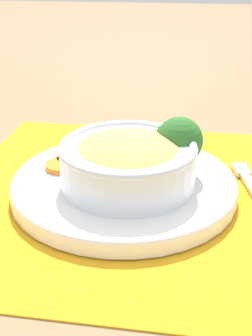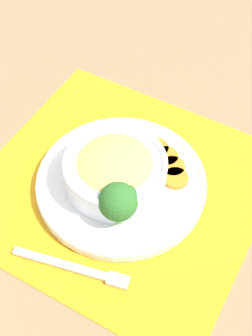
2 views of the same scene
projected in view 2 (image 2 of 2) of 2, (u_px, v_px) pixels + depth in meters
name	position (u px, v px, depth m)	size (l,w,h in m)	color
ground_plane	(121.00, 187.00, 0.80)	(4.00, 4.00, 0.00)	#8C704C
placemat	(121.00, 186.00, 0.79)	(0.46, 0.48, 0.00)	orange
plate	(121.00, 182.00, 0.78)	(0.29, 0.29, 0.02)	white
bowl	(115.00, 169.00, 0.75)	(0.17, 0.17, 0.07)	silver
broccoli_floret	(118.00, 202.00, 0.70)	(0.06, 0.06, 0.08)	#759E51
carrot_slice_near	(176.00, 178.00, 0.78)	(0.04, 0.04, 0.01)	orange
carrot_slice_middle	(173.00, 167.00, 0.79)	(0.04, 0.04, 0.01)	orange
carrot_slice_far	(166.00, 157.00, 0.81)	(0.04, 0.04, 0.01)	orange
carrot_slice_extra	(157.00, 148.00, 0.82)	(0.04, 0.04, 0.01)	orange
fork	(82.00, 270.00, 0.69)	(0.05, 0.18, 0.01)	silver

